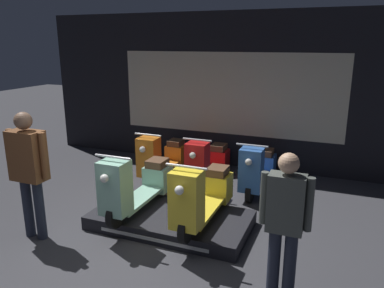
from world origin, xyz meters
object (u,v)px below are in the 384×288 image
person_right_browsing (285,218)px  scooter_backrow_1 (208,163)px  scooter_backrow_0 (162,157)px  scooter_display_right (202,195)px  scooter_display_left (137,185)px  person_left_browsing (28,165)px  scooter_backrow_2 (258,169)px

person_right_browsing → scooter_backrow_1: bearing=122.8°
person_right_browsing → scooter_backrow_0: bearing=134.5°
scooter_display_right → scooter_display_left: bearing=180.0°
scooter_backrow_0 → scooter_backrow_1: size_ratio=1.00×
scooter_backrow_0 → person_left_browsing: bearing=-100.8°
scooter_backrow_2 → person_left_browsing: size_ratio=0.97×
scooter_backrow_2 → person_right_browsing: person_right_browsing is taller
scooter_backrow_2 → person_right_browsing: bearing=-73.0°
person_left_browsing → person_right_browsing: size_ratio=1.11×
scooter_display_left → scooter_backrow_0: (-0.54, 1.92, -0.20)m
scooter_display_left → person_right_browsing: (2.24, -0.91, 0.31)m
scooter_backrow_1 → scooter_backrow_2: bearing=0.0°
person_left_browsing → scooter_backrow_0: bearing=79.2°
scooter_display_left → person_right_browsing: bearing=-22.1°
scooter_display_right → scooter_backrow_1: (-0.60, 1.92, -0.20)m
scooter_display_right → person_left_browsing: (-2.10, -0.91, 0.46)m
scooter_backrow_1 → scooter_backrow_2: 0.96m
scooter_display_right → scooter_backrow_2: (0.35, 1.92, -0.20)m
scooter_display_left → scooter_backrow_2: (1.37, 1.92, -0.20)m
scooter_backrow_0 → person_left_browsing: size_ratio=0.97×
scooter_backrow_2 → scooter_backrow_1: bearing=180.0°
scooter_display_left → scooter_display_right: size_ratio=1.00×
scooter_display_right → person_left_browsing: size_ratio=0.97×
scooter_display_left → scooter_backrow_0: size_ratio=1.00×
scooter_backrow_1 → person_left_browsing: size_ratio=0.97×
scooter_backrow_1 → scooter_backrow_2: size_ratio=1.00×
person_right_browsing → person_left_browsing: bearing=180.0°
scooter_backrow_0 → scooter_backrow_2: (1.91, 0.00, 0.00)m
scooter_backrow_2 → scooter_backrow_0: bearing=180.0°
scooter_backrow_0 → person_right_browsing: (2.78, -2.82, 0.51)m
scooter_display_left → person_left_browsing: size_ratio=0.97×
scooter_display_left → scooter_backrow_1: 1.97m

